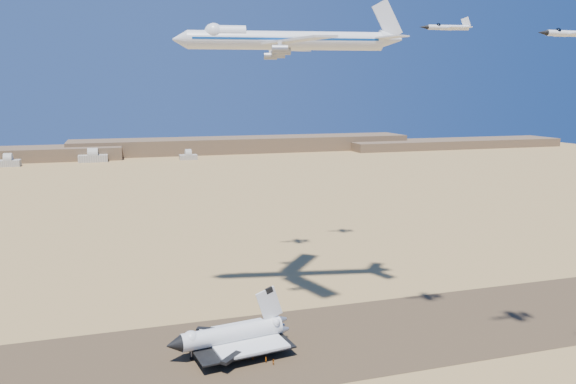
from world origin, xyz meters
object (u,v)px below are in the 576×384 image
object	(u,v)px
crew_b	(273,362)
chase_jet_a	(447,27)
shuttle	(231,336)
chase_jet_e	(283,41)
crew_a	(266,360)
chase_jet_f	(338,46)
carrier_747	(279,40)
crew_c	(253,357)
chase_jet_b	(567,33)

from	to	relation	value
crew_b	chase_jet_a	distance (m)	103.39
shuttle	chase_jet_e	xyz separation A→B (m)	(38.78, 77.79, 89.19)
crew_a	chase_jet_f	size ratio (longest dim) A/B	0.12
carrier_747	shuttle	bearing A→B (deg)	-116.67
carrier_747	chase_jet_a	distance (m)	53.80
chase_jet_f	crew_c	bearing A→B (deg)	-111.27
crew_c	chase_jet_b	xyz separation A→B (m)	(74.29, -25.62, 86.61)
carrier_747	crew_b	distance (m)	99.31
crew_b	chase_jet_f	distance (m)	150.20
crew_a	crew_c	distance (m)	4.14
chase_jet_b	crew_b	bearing A→B (deg)	163.96
shuttle	crew_a	bearing A→B (deg)	-59.06
crew_b	chase_jet_a	xyz separation A→B (m)	(50.79, 2.52, 90.02)
crew_c	chase_jet_b	world-z (taller)	chase_jet_b
crew_a	crew_b	world-z (taller)	crew_a
chase_jet_b	chase_jet_e	size ratio (longest dim) A/B	1.01
crew_a	chase_jet_f	world-z (taller)	chase_jet_f
crew_c	shuttle	bearing A→B (deg)	-12.87
chase_jet_b	chase_jet_f	bearing A→B (deg)	95.69
crew_c	chase_jet_e	world-z (taller)	chase_jet_e
crew_c	crew_b	bearing A→B (deg)	178.85
carrier_747	chase_jet_b	xyz separation A→B (m)	(55.44, -63.06, -2.22)
carrier_747	chase_jet_a	bearing A→B (deg)	-36.32
crew_c	chase_jet_e	distance (m)	130.16
crew_c	chase_jet_f	world-z (taller)	chase_jet_f
chase_jet_b	carrier_747	bearing A→B (deg)	132.22
crew_c	chase_jet_f	distance (m)	149.12
chase_jet_a	crew_c	bearing A→B (deg)	-173.15
carrier_747	crew_c	world-z (taller)	carrier_747
crew_b	crew_a	bearing A→B (deg)	37.76
crew_a	chase_jet_b	world-z (taller)	chase_jet_b
chase_jet_a	chase_jet_e	size ratio (longest dim) A/B	0.94
crew_a	chase_jet_e	bearing A→B (deg)	-27.57
crew_b	chase_jet_a	world-z (taller)	chase_jet_a
chase_jet_a	chase_jet_f	size ratio (longest dim) A/B	1.01
chase_jet_a	chase_jet_f	xyz separation A→B (m)	(8.42, 99.87, 2.57)
crew_a	chase_jet_e	world-z (taller)	chase_jet_e
chase_jet_e	crew_c	bearing A→B (deg)	-105.13
chase_jet_b	crew_a	bearing A→B (deg)	163.14
crew_a	chase_jet_e	size ratio (longest dim) A/B	0.11
crew_a	carrier_747	bearing A→B (deg)	-29.42
shuttle	crew_b	world-z (taller)	shuttle
crew_c	chase_jet_e	size ratio (longest dim) A/B	0.11
carrier_747	chase_jet_b	bearing A→B (deg)	-37.97
crew_a	chase_jet_f	xyz separation A→B (m)	(60.88, 100.76, 92.48)
shuttle	crew_c	xyz separation A→B (m)	(4.67, -6.65, -3.82)
carrier_747	chase_jet_a	xyz separation A→B (m)	(36.66, -39.36, 1.09)
shuttle	chase_jet_e	distance (m)	124.54
shuttle	chase_jet_a	xyz separation A→B (m)	(60.19, -8.57, 86.11)
crew_a	chase_jet_b	size ratio (longest dim) A/B	0.11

